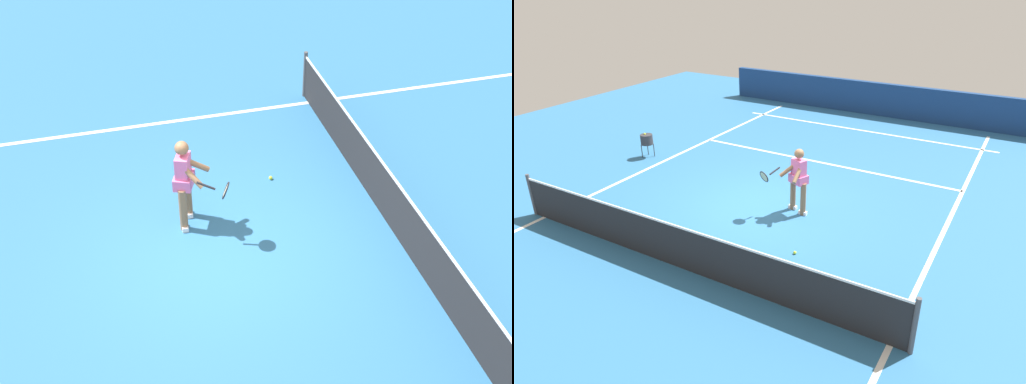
# 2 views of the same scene
# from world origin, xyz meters

# --- Properties ---
(ground_plane) EXTENTS (24.52, 24.52, 0.00)m
(ground_plane) POSITION_xyz_m (0.00, 0.00, 0.00)
(ground_plane) COLOR teal
(sideline_left_marking) EXTENTS (0.10, 16.86, 0.01)m
(sideline_left_marking) POSITION_xyz_m (-4.02, 0.00, 0.00)
(sideline_left_marking) COLOR white
(sideline_left_marking) RESTS_ON ground
(court_net) EXTENTS (8.71, 0.08, 1.00)m
(court_net) POSITION_xyz_m (0.00, 2.83, 0.47)
(court_net) COLOR #4C4C51
(court_net) RESTS_ON ground
(tennis_player) EXTENTS (1.01, 0.85, 1.55)m
(tennis_player) POSITION_xyz_m (-0.84, -0.29, 0.85)
(tennis_player) COLOR #8C6647
(tennis_player) RESTS_ON ground
(tennis_ball_near) EXTENTS (0.07, 0.07, 0.07)m
(tennis_ball_near) POSITION_xyz_m (-1.63, 1.33, 0.03)
(tennis_ball_near) COLOR #D1E533
(tennis_ball_near) RESTS_ON ground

